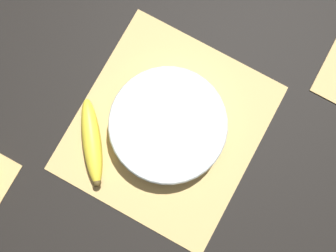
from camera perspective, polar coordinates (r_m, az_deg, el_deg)
ground_plane at (r=0.83m, az=-0.00°, el=-0.25°), size 6.00×6.00×0.00m
bamboo_mat_center at (r=0.83m, az=-0.00°, el=-0.22°), size 0.40×0.37×0.01m
fruit_salad_bowl at (r=0.80m, az=0.01°, el=0.10°), size 0.24×0.24×0.05m
whole_banana at (r=0.82m, az=-10.98°, el=-2.29°), size 0.17×0.14×0.04m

